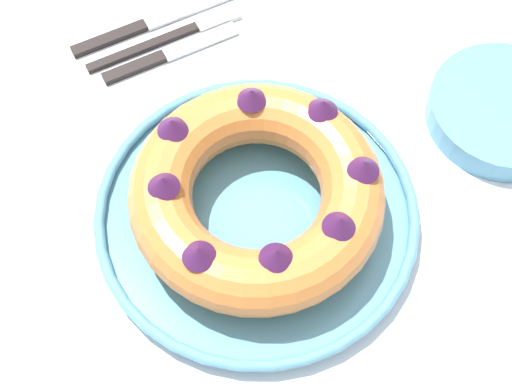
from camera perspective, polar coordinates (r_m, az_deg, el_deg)
The scene contains 8 objects.
ground_plane at distance 1.49m, azimuth 0.70°, elevation -14.77°, with size 8.00×8.00×0.00m, color #4C4742.
dining_table at distance 0.88m, azimuth 1.16°, elevation -4.39°, with size 1.33×0.93×0.74m.
serving_dish at distance 0.77m, azimuth -0.00°, elevation -1.61°, with size 0.35×0.35×0.02m.
bundt_cake at distance 0.73m, azimuth 0.01°, elevation 0.05°, with size 0.27×0.27×0.08m.
fork at distance 0.93m, azimuth -6.41°, elevation 12.39°, with size 0.02×0.21×0.01m.
serving_knife at distance 0.95m, azimuth -9.02°, elevation 12.98°, with size 0.02×0.22×0.01m.
cake_knife at distance 0.91m, azimuth -7.52°, elevation 10.67°, with size 0.02×0.18×0.01m.
side_bowl at distance 0.89m, azimuth 19.21°, elevation 6.17°, with size 0.18×0.18×0.03m, color #518EB2.
Camera 1 is at (0.31, -0.18, 1.45)m, focal length 50.00 mm.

